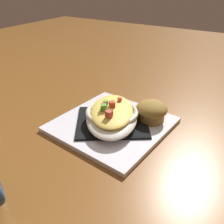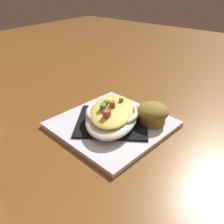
% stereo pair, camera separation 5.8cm
% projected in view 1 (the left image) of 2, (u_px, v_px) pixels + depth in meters
% --- Properties ---
extents(ground_plane, '(2.60, 2.60, 0.00)m').
position_uv_depth(ground_plane, '(112.00, 126.00, 0.60)').
color(ground_plane, brown).
extents(square_plate, '(0.28, 0.28, 0.01)m').
position_uv_depth(square_plate, '(112.00, 124.00, 0.60)').
color(square_plate, white).
rests_on(square_plate, ground_plane).
extents(folded_napkin, '(0.22, 0.22, 0.01)m').
position_uv_depth(folded_napkin, '(112.00, 122.00, 0.59)').
color(folded_napkin, black).
rests_on(folded_napkin, square_plate).
extents(gratin_dish, '(0.24, 0.21, 0.05)m').
position_uv_depth(gratin_dish, '(112.00, 114.00, 0.58)').
color(gratin_dish, silver).
rests_on(gratin_dish, folded_napkin).
extents(muffin, '(0.08, 0.08, 0.05)m').
position_uv_depth(muffin, '(151.00, 111.00, 0.59)').
color(muffin, olive).
rests_on(muffin, square_plate).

